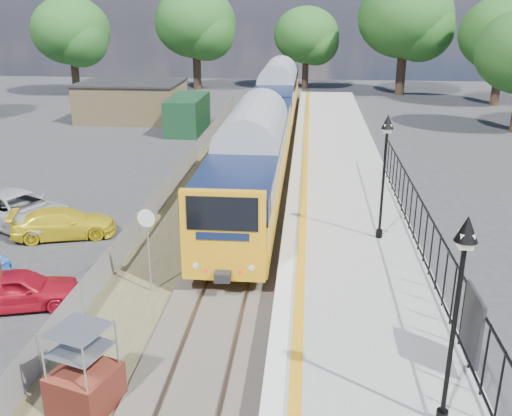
# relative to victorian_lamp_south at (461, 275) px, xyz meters

# --- Properties ---
(ground) EXTENTS (120.00, 120.00, 0.00)m
(ground) POSITION_rel_victorian_lamp_south_xyz_m (-5.50, 4.00, -4.30)
(ground) COLOR #2D2D30
(ground) RESTS_ON ground
(track_bed) EXTENTS (5.90, 80.00, 0.29)m
(track_bed) POSITION_rel_victorian_lamp_south_xyz_m (-5.97, 13.67, -4.21)
(track_bed) COLOR #473F38
(track_bed) RESTS_ON ground
(platform) EXTENTS (5.00, 70.00, 0.90)m
(platform) POSITION_rel_victorian_lamp_south_xyz_m (-1.30, 12.00, -3.85)
(platform) COLOR gray
(platform) RESTS_ON ground
(platform_edge) EXTENTS (0.90, 70.00, 0.01)m
(platform_edge) POSITION_rel_victorian_lamp_south_xyz_m (-3.36, 12.00, -3.39)
(platform_edge) COLOR silver
(platform_edge) RESTS_ON platform
(victorian_lamp_south) EXTENTS (0.44, 0.44, 4.60)m
(victorian_lamp_south) POSITION_rel_victorian_lamp_south_xyz_m (0.00, 0.00, 0.00)
(victorian_lamp_south) COLOR black
(victorian_lamp_south) RESTS_ON platform
(victorian_lamp_north) EXTENTS (0.44, 0.44, 4.60)m
(victorian_lamp_north) POSITION_rel_victorian_lamp_south_xyz_m (-0.20, 10.00, 0.00)
(victorian_lamp_north) COLOR black
(victorian_lamp_north) RESTS_ON platform
(palisade_fence) EXTENTS (0.12, 26.00, 2.00)m
(palisade_fence) POSITION_rel_victorian_lamp_south_xyz_m (1.05, 6.24, -2.46)
(palisade_fence) COLOR black
(palisade_fence) RESTS_ON platform
(wire_fence) EXTENTS (0.06, 52.00, 1.20)m
(wire_fence) POSITION_rel_victorian_lamp_south_xyz_m (-9.70, 16.00, -3.70)
(wire_fence) COLOR #999EA3
(wire_fence) RESTS_ON ground
(outbuilding) EXTENTS (10.80, 10.10, 3.12)m
(outbuilding) POSITION_rel_victorian_lamp_south_xyz_m (-16.41, 35.21, -2.78)
(outbuilding) COLOR #998656
(outbuilding) RESTS_ON ground
(tree_line) EXTENTS (56.80, 43.80, 11.88)m
(tree_line) POSITION_rel_victorian_lamp_south_xyz_m (-4.10, 46.00, 2.31)
(tree_line) COLOR #332319
(tree_line) RESTS_ON ground
(train) EXTENTS (2.82, 40.83, 3.51)m
(train) POSITION_rel_victorian_lamp_south_xyz_m (-5.50, 26.75, -1.96)
(train) COLOR orange
(train) RESTS_ON ground
(brick_plinth) EXTENTS (1.72, 1.72, 2.21)m
(brick_plinth) POSITION_rel_victorian_lamp_south_xyz_m (-8.00, 0.82, -3.23)
(brick_plinth) COLOR maroon
(brick_plinth) RESTS_ON ground
(speed_sign) EXTENTS (0.60, 0.14, 2.97)m
(speed_sign) POSITION_rel_victorian_lamp_south_xyz_m (-8.00, 6.60, -2.25)
(speed_sign) COLOR #999EA3
(speed_sign) RESTS_ON ground
(car_red) EXTENTS (3.97, 2.42, 1.26)m
(car_red) POSITION_rel_victorian_lamp_south_xyz_m (-11.91, 5.29, -3.67)
(car_red) COLOR #AB0F20
(car_red) RESTS_ON ground
(car_yellow) EXTENTS (4.47, 2.81, 1.21)m
(car_yellow) POSITION_rel_victorian_lamp_south_xyz_m (-12.85, 11.04, -3.69)
(car_yellow) COLOR yellow
(car_yellow) RESTS_ON ground
(car_white) EXTENTS (5.94, 4.73, 1.50)m
(car_white) POSITION_rel_victorian_lamp_south_xyz_m (-15.22, 11.98, -3.55)
(car_white) COLOR silver
(car_white) RESTS_ON ground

